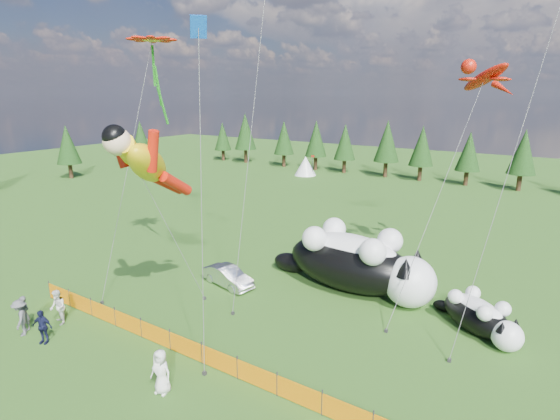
# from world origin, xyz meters

# --- Properties ---
(ground) EXTENTS (160.00, 160.00, 0.00)m
(ground) POSITION_xyz_m (0.00, 0.00, 0.00)
(ground) COLOR #113409
(ground) RESTS_ON ground
(safety_fence) EXTENTS (22.06, 0.06, 1.10)m
(safety_fence) POSITION_xyz_m (0.00, -3.00, 0.50)
(safety_fence) COLOR #262626
(safety_fence) RESTS_ON ground
(tree_line) EXTENTS (90.00, 4.00, 8.00)m
(tree_line) POSITION_xyz_m (0.00, 45.00, 4.00)
(tree_line) COLOR black
(tree_line) RESTS_ON ground
(festival_tents) EXTENTS (50.00, 3.20, 2.80)m
(festival_tents) POSITION_xyz_m (11.00, 40.00, 1.40)
(festival_tents) COLOR white
(festival_tents) RESTS_ON ground
(cat_large) EXTENTS (10.96, 4.43, 3.96)m
(cat_large) POSITION_xyz_m (3.76, 7.74, 1.88)
(cat_large) COLOR black
(cat_large) RESTS_ON ground
(cat_small) EXTENTS (4.73, 3.90, 1.96)m
(cat_small) POSITION_xyz_m (10.96, 6.50, 0.93)
(cat_small) COLOR black
(cat_small) RESTS_ON ground
(car) EXTENTS (3.90, 2.03, 1.22)m
(car) POSITION_xyz_m (-3.25, 4.05, 0.61)
(car) COLOR silver
(car) RESTS_ON ground
(spectator_a) EXTENTS (0.74, 0.57, 1.81)m
(spectator_a) POSITION_xyz_m (-8.64, -5.66, 0.91)
(spectator_a) COLOR #4E4F53
(spectator_a) RESTS_ON ground
(spectator_b) EXTENTS (1.05, 0.84, 1.88)m
(spectator_b) POSITION_xyz_m (-7.72, -4.42, 0.94)
(spectator_b) COLOR silver
(spectator_b) RESTS_ON ground
(spectator_c) EXTENTS (1.13, 0.88, 1.72)m
(spectator_c) POSITION_xyz_m (-6.64, -5.87, 0.86)
(spectator_c) COLOR black
(spectator_c) RESTS_ON ground
(spectator_d) EXTENTS (1.35, 1.25, 1.89)m
(spectator_d) POSITION_xyz_m (-8.24, -6.05, 0.94)
(spectator_d) COLOR #4E4F53
(spectator_d) RESTS_ON ground
(spectator_e) EXTENTS (1.00, 0.73, 1.90)m
(spectator_e) POSITION_xyz_m (0.96, -5.32, 0.95)
(spectator_e) COLOR silver
(spectator_e) RESTS_ON ground
(superhero_kite) EXTENTS (6.59, 6.70, 10.91)m
(superhero_kite) POSITION_xyz_m (-3.67, -1.25, 8.40)
(superhero_kite) COLOR #E0B50B
(superhero_kite) RESTS_ON ground
(gecko_kite) EXTENTS (5.78, 12.24, 15.61)m
(gecko_kite) POSITION_xyz_m (8.90, 13.25, 12.59)
(gecko_kite) COLOR red
(gecko_kite) RESTS_ON ground
(flower_kite) EXTENTS (3.03, 6.75, 15.50)m
(flower_kite) POSITION_xyz_m (-7.85, 3.33, 14.59)
(flower_kite) COLOR red
(flower_kite) RESTS_ON ground
(diamond_kite_c) EXTENTS (1.18, 1.88, 15.00)m
(diamond_kite_c) POSITION_xyz_m (1.01, -2.30, 13.69)
(diamond_kite_c) COLOR #0C4DBB
(diamond_kite_c) RESTS_ON ground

